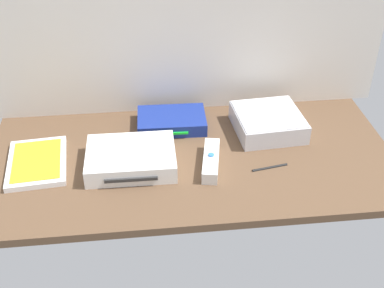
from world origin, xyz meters
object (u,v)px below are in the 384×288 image
object	(u,v)px
game_console	(131,158)
network_router	(172,121)
game_case	(37,162)
mini_computer	(268,122)
stylus_pen	(270,167)
remote_wand	(211,161)

from	to	relation	value
game_console	network_router	bearing A→B (deg)	57.07
game_console	game_case	size ratio (longest dim) A/B	1.05
mini_computer	game_case	bearing A→B (deg)	-171.36
network_router	stylus_pen	size ratio (longest dim) A/B	2.04
mini_computer	game_case	size ratio (longest dim) A/B	0.90
game_console	remote_wand	world-z (taller)	game_console
game_console	game_case	distance (cm)	22.77
game_case	stylus_pen	distance (cm)	55.86
remote_wand	stylus_pen	xyz separation A→B (cm)	(13.89, -2.43, -1.16)
game_console	stylus_pen	bearing A→B (deg)	-7.19
mini_computer	network_router	size ratio (longest dim) A/B	0.99
game_console	mini_computer	bearing A→B (deg)	18.63
game_console	stylus_pen	size ratio (longest dim) A/B	2.35
mini_computer	network_router	distance (cm)	25.56
mini_computer	stylus_pen	bearing A→B (deg)	-101.24
network_router	stylus_pen	xyz separation A→B (cm)	(21.86, -21.06, -1.35)
stylus_pen	game_console	bearing A→B (deg)	172.19
game_case	remote_wand	bearing A→B (deg)	-11.75
remote_wand	stylus_pen	world-z (taller)	remote_wand
mini_computer	remote_wand	distance (cm)	22.00
network_router	stylus_pen	distance (cm)	30.38
game_case	game_console	bearing A→B (deg)	-12.14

